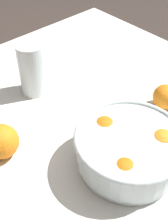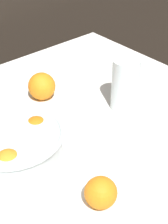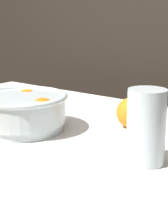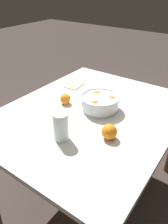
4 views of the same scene
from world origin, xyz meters
TOP-DOWN VIEW (x-y plane):
  - dining_table at (0.00, 0.00)m, footprint 1.23×1.00m
  - fruit_bowl at (-0.06, 0.03)m, footprint 0.24×0.24m
  - juice_glass at (0.31, 0.03)m, footprint 0.08×0.08m
  - orange_loose_front at (0.16, 0.23)m, footprint 0.08×0.08m

SIDE VIEW (x-z plane):
  - dining_table at x=0.00m, z-range 0.29..1.00m
  - orange_loose_front at x=0.16m, z-range 0.72..0.80m
  - fruit_bowl at x=-0.06m, z-range 0.72..0.82m
  - juice_glass at x=0.31m, z-range 0.71..0.86m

